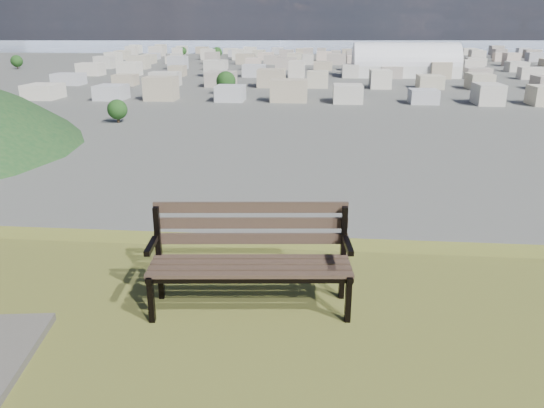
# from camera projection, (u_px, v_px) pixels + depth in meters

# --- Properties ---
(park_bench) EXTENTS (1.75, 0.70, 0.89)m
(park_bench) POSITION_uv_depth(u_px,v_px,m) (250.00, 252.00, 4.55)
(park_bench) COLOR #463428
(park_bench) RESTS_ON hilltop_mesa
(arena) EXTENTS (57.94, 25.58, 24.23)m
(arena) POSITION_uv_depth(u_px,v_px,m) (405.00, 66.00, 295.47)
(arena) COLOR silver
(arena) RESTS_ON ground
(city_blocks) EXTENTS (395.00, 361.00, 7.00)m
(city_blocks) POSITION_uv_depth(u_px,v_px,m) (323.00, 60.00, 381.00)
(city_blocks) COLOR beige
(city_blocks) RESTS_ON ground
(city_trees) EXTENTS (406.52, 387.20, 9.98)m
(city_trees) POSITION_uv_depth(u_px,v_px,m) (278.00, 66.00, 311.72)
(city_trees) COLOR #332719
(city_trees) RESTS_ON ground
(bay_water) EXTENTS (2400.00, 700.00, 0.12)m
(bay_water) POSITION_uv_depth(u_px,v_px,m) (323.00, 43.00, 859.01)
(bay_water) COLOR #93A7BB
(bay_water) RESTS_ON ground
(far_hills) EXTENTS (2050.00, 340.00, 60.00)m
(far_hills) POSITION_uv_depth(u_px,v_px,m) (300.00, 26.00, 1330.60)
(far_hills) COLOR #97A0BB
(far_hills) RESTS_ON ground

